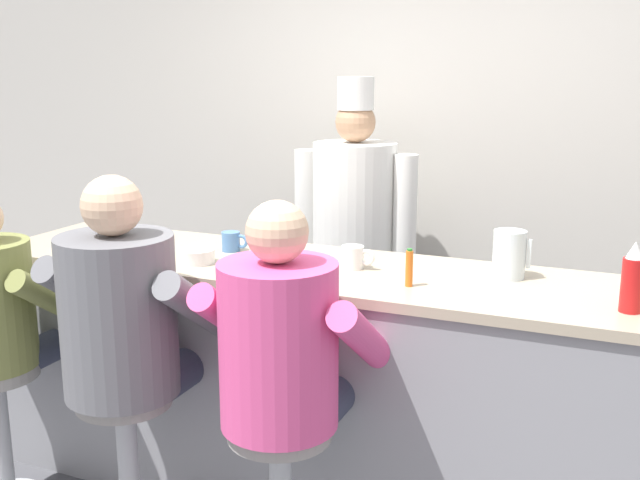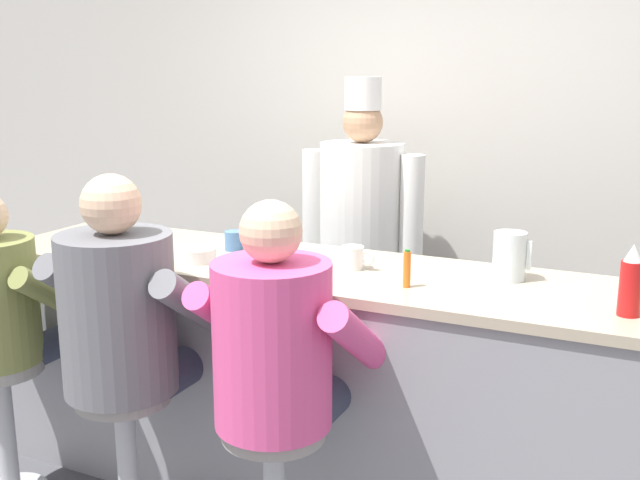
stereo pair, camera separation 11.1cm
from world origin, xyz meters
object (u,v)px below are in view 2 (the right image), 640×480
object	(u,v)px
coffee_mug_blue	(235,241)
ketchup_bottle_red	(631,283)
hot_sauce_bottle_orange	(407,269)
cereal_bowl	(199,255)
diner_seated_grey	(125,322)
diner_seated_pink	(278,355)
cook_in_whites_near	(361,229)
coffee_mug_white	(354,258)
breakfast_plate	(84,241)
water_pitcher_clear	(510,256)

from	to	relation	value
coffee_mug_blue	ketchup_bottle_red	bearing A→B (deg)	-7.61
hot_sauce_bottle_orange	cereal_bowl	world-z (taller)	hot_sauce_bottle_orange
diner_seated_grey	diner_seated_pink	bearing A→B (deg)	-0.22
coffee_mug_blue	hot_sauce_bottle_orange	bearing A→B (deg)	-14.11
cereal_bowl	cook_in_whites_near	bearing A→B (deg)	76.17
diner_seated_pink	cook_in_whites_near	distance (m)	1.59
coffee_mug_white	cereal_bowl	bearing A→B (deg)	-164.42
ketchup_bottle_red	cereal_bowl	world-z (taller)	ketchup_bottle_red
cook_in_whites_near	breakfast_plate	bearing A→B (deg)	-131.08
coffee_mug_white	coffee_mug_blue	distance (m)	0.61
water_pitcher_clear	cook_in_whites_near	size ratio (longest dim) A/B	0.10
coffee_mug_blue	cereal_bowl	bearing A→B (deg)	-96.10
ketchup_bottle_red	cook_in_whites_near	world-z (taller)	cook_in_whites_near
hot_sauce_bottle_orange	diner_seated_grey	size ratio (longest dim) A/B	0.10
water_pitcher_clear	coffee_mug_white	bearing A→B (deg)	-169.74
water_pitcher_clear	ketchup_bottle_red	bearing A→B (deg)	-30.78
water_pitcher_clear	cereal_bowl	xyz separation A→B (m)	(-1.24, -0.29, -0.06)
breakfast_plate	cook_in_whites_near	distance (m)	1.45
cereal_bowl	diner_seated_pink	bearing A→B (deg)	-35.04
water_pitcher_clear	diner_seated_pink	xyz separation A→B (m)	(-0.64, -0.71, -0.26)
coffee_mug_blue	diner_seated_pink	world-z (taller)	diner_seated_pink
ketchup_bottle_red	hot_sauce_bottle_orange	xyz separation A→B (m)	(-0.77, -0.00, -0.04)
breakfast_plate	coffee_mug_blue	xyz separation A→B (m)	(0.70, 0.20, 0.03)
water_pitcher_clear	diner_seated_pink	bearing A→B (deg)	-132.03
water_pitcher_clear	coffee_mug_white	distance (m)	0.62
cereal_bowl	diner_seated_pink	distance (m)	0.76
ketchup_bottle_red	coffee_mug_white	size ratio (longest dim) A/B	1.72
coffee_mug_blue	cook_in_whites_near	size ratio (longest dim) A/B	0.07
breakfast_plate	coffee_mug_blue	bearing A→B (deg)	16.00
hot_sauce_bottle_orange	coffee_mug_blue	distance (m)	0.92
breakfast_plate	cook_in_whites_near	world-z (taller)	cook_in_whites_near
ketchup_bottle_red	coffee_mug_white	world-z (taller)	ketchup_bottle_red
cereal_bowl	coffee_mug_white	xyz separation A→B (m)	(0.63, 0.18, 0.02)
coffee_mug_white	coffee_mug_blue	size ratio (longest dim) A/B	1.12
ketchup_bottle_red	cereal_bowl	distance (m)	1.69
coffee_mug_blue	diner_seated_grey	distance (m)	0.69
water_pitcher_clear	cereal_bowl	world-z (taller)	water_pitcher_clear
coffee_mug_white	diner_seated_pink	size ratio (longest dim) A/B	0.10
diner_seated_grey	diner_seated_pink	xyz separation A→B (m)	(0.66, -0.00, -0.02)
hot_sauce_bottle_orange	diner_seated_grey	world-z (taller)	diner_seated_grey
coffee_mug_white	ketchup_bottle_red	bearing A→B (deg)	-8.48
ketchup_bottle_red	cook_in_whites_near	distance (m)	1.80
coffee_mug_white	diner_seated_pink	distance (m)	0.64
diner_seated_grey	cook_in_whites_near	size ratio (longest dim) A/B	0.82
breakfast_plate	coffee_mug_blue	size ratio (longest dim) A/B	1.84
cereal_bowl	coffee_mug_white	world-z (taller)	coffee_mug_white
cereal_bowl	cook_in_whites_near	world-z (taller)	cook_in_whites_near
coffee_mug_blue	diner_seated_grey	xyz separation A→B (m)	(-0.09, -0.66, -0.19)
hot_sauce_bottle_orange	diner_seated_grey	xyz separation A→B (m)	(-0.98, -0.44, -0.22)
breakfast_plate	coffee_mug_blue	distance (m)	0.73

